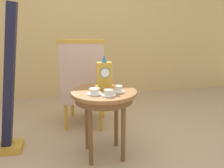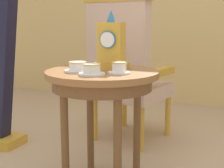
{
  "view_description": "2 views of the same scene",
  "coord_description": "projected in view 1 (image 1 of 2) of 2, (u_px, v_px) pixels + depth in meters",
  "views": [
    {
      "loc": [
        -0.42,
        -2.2,
        1.35
      ],
      "look_at": [
        0.05,
        0.12,
        0.73
      ],
      "focal_mm": 39.13,
      "sensor_mm": 36.0,
      "label": 1
    },
    {
      "loc": [
        0.71,
        -1.62,
        0.96
      ],
      "look_at": [
        0.03,
        -0.0,
        0.62
      ],
      "focal_mm": 52.77,
      "sensor_mm": 36.0,
      "label": 2
    }
  ],
  "objects": [
    {
      "name": "side_table",
      "position": [
        104.0,
        99.0,
        2.39
      ],
      "size": [
        0.64,
        0.64,
        0.69
      ],
      "color": "brown",
      "rests_on": "ground"
    },
    {
      "name": "mantel_clock",
      "position": [
        104.0,
        75.0,
        2.42
      ],
      "size": [
        0.19,
        0.11,
        0.34
      ],
      "color": "gold",
      "rests_on": "side_table"
    },
    {
      "name": "teacup_center",
      "position": [
        118.0,
        89.0,
        2.32
      ],
      "size": [
        0.12,
        0.12,
        0.06
      ],
      "color": "white",
      "rests_on": "side_table"
    },
    {
      "name": "teacup_left",
      "position": [
        94.0,
        91.0,
        2.25
      ],
      "size": [
        0.14,
        0.14,
        0.06
      ],
      "color": "white",
      "rests_on": "side_table"
    },
    {
      "name": "armchair",
      "position": [
        84.0,
        83.0,
        3.06
      ],
      "size": [
        0.64,
        0.64,
        1.14
      ],
      "color": "#CCA893",
      "rests_on": "ground"
    },
    {
      "name": "wall_back",
      "position": [
        85.0,
        18.0,
        4.29
      ],
      "size": [
        6.0,
        0.1,
        2.8
      ],
      "primitive_type": "cube",
      "color": "tan",
      "rests_on": "ground"
    },
    {
      "name": "harp",
      "position": [
        3.0,
        87.0,
        2.45
      ],
      "size": [
        0.4,
        0.24,
        1.74
      ],
      "color": "gold",
      "rests_on": "ground"
    },
    {
      "name": "ground_plane",
      "position": [
        110.0,
        156.0,
        2.51
      ],
      "size": [
        10.0,
        10.0,
        0.0
      ],
      "primitive_type": "plane",
      "color": "tan"
    },
    {
      "name": "teacup_right",
      "position": [
        109.0,
        93.0,
        2.21
      ],
      "size": [
        0.14,
        0.14,
        0.06
      ],
      "color": "white",
      "rests_on": "side_table"
    }
  ]
}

